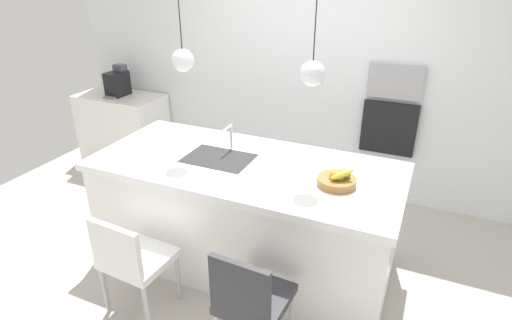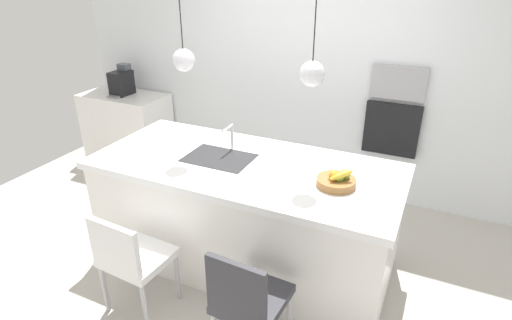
% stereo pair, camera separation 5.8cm
% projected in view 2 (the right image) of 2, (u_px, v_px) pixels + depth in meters
% --- Properties ---
extents(floor, '(6.60, 6.60, 0.00)m').
position_uv_depth(floor, '(246.00, 258.00, 3.80)').
color(floor, '#BCB7AD').
rests_on(floor, ground).
extents(back_wall, '(6.00, 0.10, 2.60)m').
position_uv_depth(back_wall, '(311.00, 77.00, 4.59)').
color(back_wall, white).
rests_on(back_wall, ground).
extents(kitchen_island, '(2.53, 1.14, 0.96)m').
position_uv_depth(kitchen_island, '(246.00, 213.00, 3.59)').
color(kitchen_island, white).
rests_on(kitchen_island, ground).
extents(sink_basin, '(0.56, 0.40, 0.02)m').
position_uv_depth(sink_basin, '(219.00, 158.00, 3.48)').
color(sink_basin, '#2D2D30').
rests_on(sink_basin, kitchen_island).
extents(faucet, '(0.02, 0.17, 0.22)m').
position_uv_depth(faucet, '(231.00, 134.00, 3.60)').
color(faucet, silver).
rests_on(faucet, kitchen_island).
extents(fruit_bowl, '(0.29, 0.29, 0.16)m').
position_uv_depth(fruit_bowl, '(337.00, 181.00, 3.03)').
color(fruit_bowl, '#9E6B38').
rests_on(fruit_bowl, kitchen_island).
extents(side_counter, '(1.10, 0.60, 0.90)m').
position_uv_depth(side_counter, '(128.00, 127.00, 5.57)').
color(side_counter, white).
rests_on(side_counter, ground).
extents(coffee_machine, '(0.20, 0.35, 0.38)m').
position_uv_depth(coffee_machine, '(122.00, 82.00, 5.32)').
color(coffee_machine, black).
rests_on(coffee_machine, side_counter).
extents(microwave, '(0.54, 0.08, 0.34)m').
position_uv_depth(microwave, '(398.00, 82.00, 4.15)').
color(microwave, '#9E9EA3').
rests_on(microwave, back_wall).
extents(oven, '(0.56, 0.08, 0.56)m').
position_uv_depth(oven, '(392.00, 129.00, 4.37)').
color(oven, black).
rests_on(oven, back_wall).
extents(chair_near, '(0.49, 0.46, 0.86)m').
position_uv_depth(chair_near, '(131.00, 257.00, 3.03)').
color(chair_near, white).
rests_on(chair_near, ground).
extents(chair_middle, '(0.45, 0.48, 0.88)m').
position_uv_depth(chair_middle, '(248.00, 299.00, 2.66)').
color(chair_middle, '#333338').
rests_on(chair_middle, ground).
extents(pendant_light_left, '(0.18, 0.18, 0.78)m').
position_uv_depth(pendant_light_left, '(184.00, 60.00, 3.25)').
color(pendant_light_left, silver).
extents(pendant_light_right, '(0.18, 0.18, 0.78)m').
position_uv_depth(pendant_light_right, '(312.00, 73.00, 2.85)').
color(pendant_light_right, silver).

